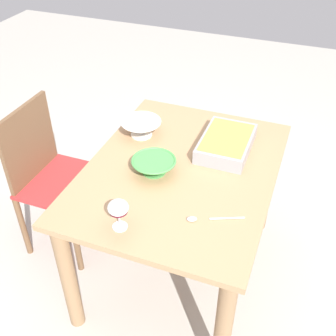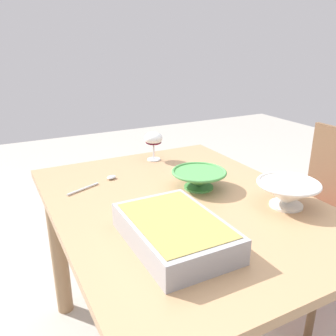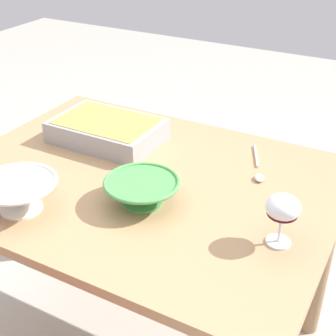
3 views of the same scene
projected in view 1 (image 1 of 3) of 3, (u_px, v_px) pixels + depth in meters
The scene contains 8 objects.
ground_plane at pixel (179, 267), 2.53m from camera, with size 8.00×8.00×0.00m, color #B2ADA3.
dining_table at pixel (181, 190), 2.16m from camera, with size 1.20×0.91×0.76m.
chair at pixel (49, 173), 2.45m from camera, with size 0.46×0.40×0.92m.
wine_glass at pixel (118, 209), 1.68m from camera, with size 0.09×0.09×0.14m.
casserole_dish at pixel (226, 143), 2.17m from camera, with size 0.37×0.25×0.08m.
mixing_bowl at pixel (154, 165), 2.02m from camera, with size 0.22×0.22×0.08m.
small_bowl at pixel (141, 127), 2.28m from camera, with size 0.22×0.22×0.09m.
serving_spoon at pixel (204, 219), 1.77m from camera, with size 0.12×0.23×0.01m.
Camera 1 is at (-1.56, -0.52, 2.01)m, focal length 44.53 mm.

